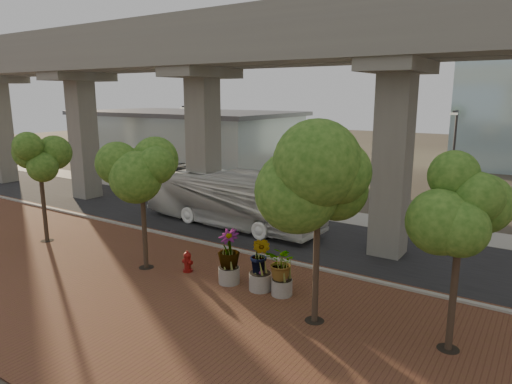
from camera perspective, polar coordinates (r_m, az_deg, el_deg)
The scene contains 18 objects.
ground at distance 25.12m, azimuth 1.37°, elevation -6.49°, with size 160.00×160.00×0.00m, color #3A342A.
brick_plaza at distance 19.25m, azimuth -11.63°, elevation -12.64°, with size 70.00×13.00×0.06m, color brown.
asphalt_road at distance 26.75m, azimuth 3.64°, elevation -5.29°, with size 90.00×8.00×0.04m, color black.
curb_strip at distance 23.51m, azimuth -1.23°, elevation -7.60°, with size 70.00×0.25×0.16m, color gray.
far_sidewalk at distance 31.47m, azimuth 8.61°, elevation -2.72°, with size 90.00×3.00×0.06m, color gray.
transit_viaduct at distance 25.54m, azimuth 3.86°, elevation 10.46°, with size 72.00×5.60×12.40m.
station_pavilion at distance 48.94m, azimuth -8.71°, elevation 6.35°, with size 23.00×13.00×6.30m.
transit_bus at distance 28.15m, azimuth -3.28°, elevation -0.85°, with size 2.87×12.23×3.41m, color white.
fire_hydrant at distance 21.27m, azimuth -8.55°, elevation -8.60°, with size 0.49×0.44×0.99m.
planter_front at distance 18.47m, azimuth 3.29°, elevation -9.13°, with size 1.89×1.89×2.08m.
planter_right at distance 19.54m, azimuth -3.43°, elevation -7.38°, with size 2.22×2.22×2.37m.
planter_left at distance 18.86m, azimuth 0.53°, elevation -8.25°, with size 2.08×2.08×2.29m.
street_tree_far_west at distance 27.01m, azimuth -25.47°, elevation 3.60°, with size 3.22×3.22×5.99m.
street_tree_near_west at distance 21.05m, azimuth -14.19°, elevation 3.22°, with size 3.57×3.57×6.48m.
street_tree_near_east at distance 15.43m, azimuth 7.82°, elevation 1.30°, with size 4.31×4.31×7.07m.
street_tree_far_east at distance 14.88m, azimuth 24.35°, elevation -1.62°, with size 3.40×3.40×6.27m.
streetlamp_west at distance 35.08m, azimuth -8.16°, elevation 5.72°, with size 0.35×1.04×7.15m.
streetlamp_east at distance 26.44m, azimuth 23.28°, elevation 2.81°, with size 0.35×1.04×7.17m.
Camera 1 is at (12.54, -20.24, 8.01)m, focal length 32.00 mm.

